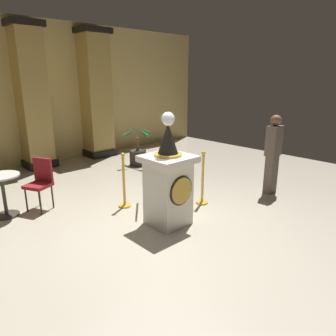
# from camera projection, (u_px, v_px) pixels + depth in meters

# --- Properties ---
(ground_plane) EXTENTS (12.51, 12.51, 0.00)m
(ground_plane) POSITION_uv_depth(u_px,v_px,m) (157.00, 225.00, 5.29)
(ground_plane) COLOR #B2A893
(back_wall) EXTENTS (12.51, 0.16, 3.90)m
(back_wall) POSITION_uv_depth(u_px,v_px,m) (26.00, 94.00, 8.47)
(back_wall) COLOR tan
(back_wall) RESTS_ON ground_plane
(pedestal_clock) EXTENTS (0.74, 0.74, 1.88)m
(pedestal_clock) POSITION_uv_depth(u_px,v_px,m) (168.00, 183.00, 5.13)
(pedestal_clock) COLOR silver
(pedestal_clock) RESTS_ON ground_plane
(stanchion_near) EXTENTS (0.24, 0.24, 1.06)m
(stanchion_near) POSITION_uv_depth(u_px,v_px,m) (202.00, 185.00, 6.09)
(stanchion_near) COLOR gold
(stanchion_near) RESTS_ON ground_plane
(stanchion_far) EXTENTS (0.24, 0.24, 1.06)m
(stanchion_far) POSITION_uv_depth(u_px,v_px,m) (124.00, 188.00, 5.94)
(stanchion_far) COLOR gold
(stanchion_far) RESTS_ON ground_plane
(velvet_rope) EXTENTS (1.09, 1.08, 0.22)m
(velvet_rope) POSITION_uv_depth(u_px,v_px,m) (164.00, 166.00, 5.90)
(velvet_rope) COLOR #141947
(column_right) EXTENTS (0.91, 0.91, 3.74)m
(column_right) POSITION_uv_depth(u_px,v_px,m) (95.00, 95.00, 9.49)
(column_right) COLOR black
(column_right) RESTS_ON ground_plane
(column_centre_rear) EXTENTS (0.83, 0.83, 3.74)m
(column_centre_rear) POSITION_uv_depth(u_px,v_px,m) (32.00, 98.00, 8.25)
(column_centre_rear) COLOR black
(column_centre_rear) RESTS_ON ground_plane
(potted_palm_right) EXTENTS (0.87, 0.86, 1.11)m
(potted_palm_right) POSITION_uv_depth(u_px,v_px,m) (138.00, 153.00, 8.78)
(potted_palm_right) COLOR #2D2823
(potted_palm_right) RESTS_ON ground_plane
(bystander_guest) EXTENTS (0.37, 0.24, 1.66)m
(bystander_guest) POSITION_uv_depth(u_px,v_px,m) (273.00, 152.00, 6.52)
(bystander_guest) COLOR brown
(bystander_guest) RESTS_ON ground_plane
(cafe_table) EXTENTS (0.60, 0.60, 0.77)m
(cafe_table) POSITION_uv_depth(u_px,v_px,m) (3.00, 190.00, 5.49)
(cafe_table) COLOR #332D28
(cafe_table) RESTS_ON ground_plane
(cafe_chair_red) EXTENTS (0.54, 0.54, 0.96)m
(cafe_chair_red) POSITION_uv_depth(u_px,v_px,m) (40.00, 179.00, 5.79)
(cafe_chair_red) COLOR black
(cafe_chair_red) RESTS_ON ground_plane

